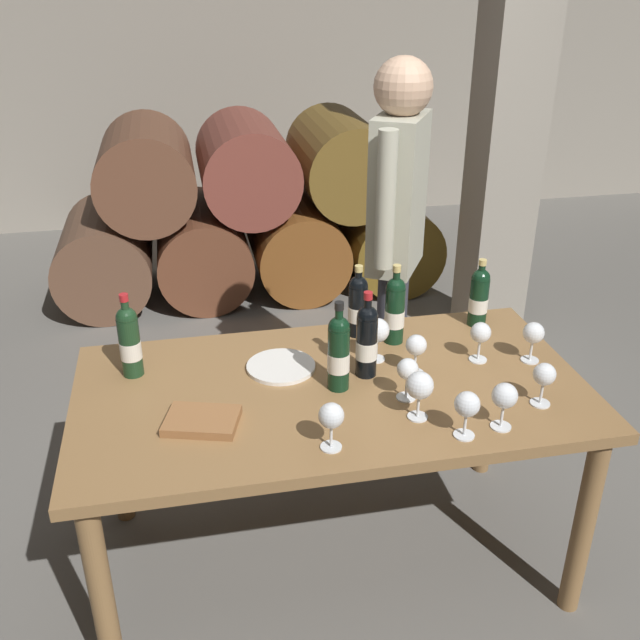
% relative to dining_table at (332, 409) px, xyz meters
% --- Properties ---
extents(ground_plane, '(14.00, 14.00, 0.00)m').
position_rel_dining_table_xyz_m(ground_plane, '(0.00, 0.00, -0.67)').
color(ground_plane, '#66635E').
extents(cellar_back_wall, '(10.00, 0.24, 2.80)m').
position_rel_dining_table_xyz_m(cellar_back_wall, '(0.00, 4.20, 0.73)').
color(cellar_back_wall, gray).
rests_on(cellar_back_wall, ground_plane).
extents(barrel_stack, '(2.49, 0.90, 1.15)m').
position_rel_dining_table_xyz_m(barrel_stack, '(-0.00, 2.60, -0.13)').
color(barrel_stack, brown).
rests_on(barrel_stack, ground_plane).
extents(stone_pillar, '(0.32, 0.32, 2.60)m').
position_rel_dining_table_xyz_m(stone_pillar, '(1.30, 1.60, 0.63)').
color(stone_pillar, gray).
rests_on(stone_pillar, ground_plane).
extents(dining_table, '(1.70, 0.90, 0.76)m').
position_rel_dining_table_xyz_m(dining_table, '(0.00, 0.00, 0.00)').
color(dining_table, olive).
rests_on(dining_table, ground_plane).
extents(wine_bottle_0, '(0.07, 0.07, 0.30)m').
position_rel_dining_table_xyz_m(wine_bottle_0, '(-0.65, 0.22, 0.22)').
color(wine_bottle_0, '#19381E').
rests_on(wine_bottle_0, dining_table).
extents(wine_bottle_1, '(0.07, 0.07, 0.27)m').
position_rel_dining_table_xyz_m(wine_bottle_1, '(0.65, 0.34, 0.21)').
color(wine_bottle_1, black).
rests_on(wine_bottle_1, dining_table).
extents(wine_bottle_2, '(0.07, 0.07, 0.31)m').
position_rel_dining_table_xyz_m(wine_bottle_2, '(0.02, -0.01, 0.23)').
color(wine_bottle_2, black).
rests_on(wine_bottle_2, dining_table).
extents(wine_bottle_3, '(0.07, 0.07, 0.31)m').
position_rel_dining_table_xyz_m(wine_bottle_3, '(0.29, 0.27, 0.22)').
color(wine_bottle_3, black).
rests_on(wine_bottle_3, dining_table).
extents(wine_bottle_4, '(0.07, 0.07, 0.31)m').
position_rel_dining_table_xyz_m(wine_bottle_4, '(0.13, 0.05, 0.22)').
color(wine_bottle_4, black).
rests_on(wine_bottle_4, dining_table).
extents(wine_bottle_5, '(0.07, 0.07, 0.28)m').
position_rel_dining_table_xyz_m(wine_bottle_5, '(0.17, 0.35, 0.21)').
color(wine_bottle_5, black).
rests_on(wine_bottle_5, dining_table).
extents(wine_glass_0, '(0.08, 0.08, 0.15)m').
position_rel_dining_table_xyz_m(wine_glass_0, '(0.33, -0.35, 0.20)').
color(wine_glass_0, white).
rests_on(wine_glass_0, dining_table).
extents(wine_glass_1, '(0.08, 0.08, 0.15)m').
position_rel_dining_table_xyz_m(wine_glass_1, '(0.73, 0.03, 0.20)').
color(wine_glass_1, white).
rests_on(wine_glass_1, dining_table).
extents(wine_glass_2, '(0.08, 0.08, 0.15)m').
position_rel_dining_table_xyz_m(wine_glass_2, '(0.45, -0.33, 0.20)').
color(wine_glass_2, white).
rests_on(wine_glass_2, dining_table).
extents(wine_glass_3, '(0.07, 0.07, 0.14)m').
position_rel_dining_table_xyz_m(wine_glass_3, '(0.22, -0.12, 0.19)').
color(wine_glass_3, white).
rests_on(wine_glass_3, dining_table).
extents(wine_glass_4, '(0.07, 0.07, 0.15)m').
position_rel_dining_table_xyz_m(wine_glass_4, '(0.63, -0.24, 0.20)').
color(wine_glass_4, white).
rests_on(wine_glass_4, dining_table).
extents(wine_glass_5, '(0.09, 0.09, 0.16)m').
position_rel_dining_table_xyz_m(wine_glass_5, '(0.19, 0.15, 0.20)').
color(wine_glass_5, white).
rests_on(wine_glass_5, dining_table).
extents(wine_glass_6, '(0.07, 0.07, 0.15)m').
position_rel_dining_table_xyz_m(wine_glass_6, '(0.30, 0.03, 0.20)').
color(wine_glass_6, white).
rests_on(wine_glass_6, dining_table).
extents(wine_glass_7, '(0.09, 0.09, 0.16)m').
position_rel_dining_table_xyz_m(wine_glass_7, '(0.22, -0.23, 0.20)').
color(wine_glass_7, white).
rests_on(wine_glass_7, dining_table).
extents(wine_glass_8, '(0.08, 0.08, 0.15)m').
position_rel_dining_table_xyz_m(wine_glass_8, '(-0.07, -0.33, 0.20)').
color(wine_glass_8, white).
rests_on(wine_glass_8, dining_table).
extents(wine_glass_9, '(0.07, 0.07, 0.15)m').
position_rel_dining_table_xyz_m(wine_glass_9, '(0.55, 0.07, 0.20)').
color(wine_glass_9, white).
rests_on(wine_glass_9, dining_table).
extents(tasting_notebook, '(0.26, 0.22, 0.03)m').
position_rel_dining_table_xyz_m(tasting_notebook, '(-0.44, -0.14, 0.11)').
color(tasting_notebook, '#936038').
rests_on(tasting_notebook, dining_table).
extents(serving_plate, '(0.24, 0.24, 0.01)m').
position_rel_dining_table_xyz_m(serving_plate, '(-0.15, 0.15, 0.10)').
color(serving_plate, white).
rests_on(serving_plate, dining_table).
extents(sommelier_presenting, '(0.32, 0.44, 1.72)m').
position_rel_dining_table_xyz_m(sommelier_presenting, '(0.44, 0.75, 0.37)').
color(sommelier_presenting, '#383842').
rests_on(sommelier_presenting, ground_plane).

